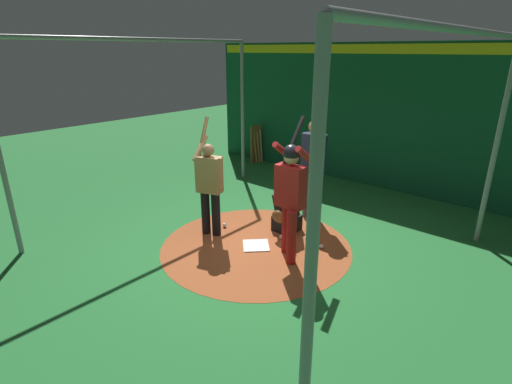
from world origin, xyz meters
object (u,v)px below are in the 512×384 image
(batter, at_px, (291,191))
(baseball_2, at_px, (281,237))
(home_plate, at_px, (256,245))
(umpire, at_px, (313,164))
(visitor, at_px, (209,183))
(baseball_1, at_px, (224,225))
(catcher, at_px, (286,212))
(bat_rack, at_px, (258,145))
(baseball_0, at_px, (322,246))

(batter, bearing_deg, baseball_2, -131.93)
(home_plate, relative_size, umpire, 0.22)
(visitor, xyz_separation_m, baseball_1, (-0.32, -0.00, -0.89))
(visitor, distance_m, baseball_2, 1.52)
(catcher, bearing_deg, visitor, -45.26)
(home_plate, bearing_deg, bat_rack, -139.85)
(catcher, relative_size, bat_rack, 0.88)
(baseball_1, distance_m, baseball_2, 1.11)
(visitor, distance_m, bat_rack, 4.79)
(home_plate, relative_size, bat_rack, 0.40)
(catcher, relative_size, baseball_2, 12.50)
(home_plate, height_order, baseball_0, baseball_0)
(umpire, bearing_deg, baseball_1, -33.91)
(batter, distance_m, visitor, 1.54)
(batter, height_order, catcher, batter)
(umpire, distance_m, visitor, 1.96)
(home_plate, height_order, baseball_2, baseball_2)
(catcher, xyz_separation_m, bat_rack, (-3.19, -3.36, 0.13))
(catcher, height_order, umpire, umpire)
(home_plate, height_order, bat_rack, bat_rack)
(batter, bearing_deg, baseball_0, 155.58)
(batter, xyz_separation_m, baseball_0, (-0.56, 0.25, -1.05))
(baseball_0, bearing_deg, baseball_2, -77.19)
(umpire, bearing_deg, batter, 21.15)
(bat_rack, distance_m, baseball_0, 5.38)
(catcher, bearing_deg, home_plate, -1.71)
(home_plate, bearing_deg, baseball_0, 126.19)
(umpire, bearing_deg, baseball_2, 6.95)
(catcher, xyz_separation_m, umpire, (-0.80, 0.01, 0.71))
(catcher, distance_m, visitor, 1.43)
(batter, distance_m, catcher, 1.17)
(batter, height_order, bat_rack, batter)
(baseball_2, bearing_deg, bat_rack, -134.86)
(baseball_0, xyz_separation_m, baseball_1, (0.46, -1.77, 0.00))
(umpire, relative_size, visitor, 0.94)
(umpire, bearing_deg, home_plate, -1.11)
(home_plate, xyz_separation_m, bat_rack, (-3.96, -3.34, 0.48))
(catcher, distance_m, baseball_1, 1.15)
(baseball_0, relative_size, baseball_2, 1.00)
(catcher, relative_size, baseball_0, 12.50)
(batter, xyz_separation_m, baseball_2, (-0.40, -0.45, -1.05))
(home_plate, xyz_separation_m, batter, (-0.07, 0.61, 1.08))
(catcher, height_order, bat_rack, bat_rack)
(home_plate, bearing_deg, umpire, 178.89)
(catcher, relative_size, visitor, 0.47)
(catcher, xyz_separation_m, baseball_0, (0.14, 0.84, -0.32))
(visitor, height_order, baseball_1, visitor)
(home_plate, relative_size, visitor, 0.21)
(home_plate, bearing_deg, catcher, 178.29)
(umpire, distance_m, baseball_2, 1.51)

